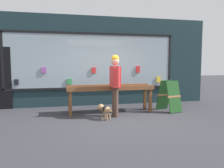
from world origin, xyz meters
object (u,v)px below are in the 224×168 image
(small_dog, at_px, (105,109))
(sandwich_board_sign, at_px, (169,96))
(person_browsing, at_px, (115,80))
(display_table_main, at_px, (110,91))

(small_dog, relative_size, sandwich_board_sign, 0.48)
(small_dog, bearing_deg, person_browsing, -82.84)
(sandwich_board_sign, bearing_deg, display_table_main, 159.59)
(display_table_main, relative_size, small_dog, 5.71)
(person_browsing, height_order, small_dog, person_browsing)
(display_table_main, bearing_deg, sandwich_board_sign, -6.25)
(person_browsing, relative_size, sandwich_board_sign, 1.81)
(small_dog, distance_m, sandwich_board_sign, 2.34)
(display_table_main, height_order, person_browsing, person_browsing)
(person_browsing, distance_m, small_dog, 0.91)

